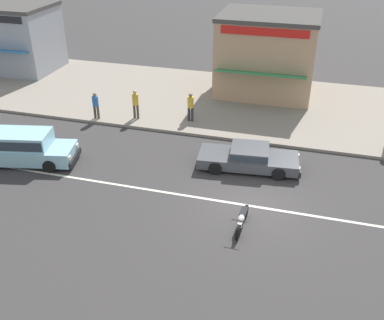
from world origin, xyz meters
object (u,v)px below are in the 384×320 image
object	(u,v)px
sedan_dark_grey_3	(249,157)
shopfront_far_kios	(14,37)
motorcycle_0	(242,219)
shopfront_corner_warung	(267,54)
minivan_pale_blue_2	(20,146)
pedestrian_far_end	(96,104)
pedestrian_by_shop	(135,102)
pedestrian_near_clock	(191,105)

from	to	relation	value
sedan_dark_grey_3	shopfront_far_kios	distance (m)	20.95
motorcycle_0	shopfront_corner_warung	distance (m)	14.44
minivan_pale_blue_2	motorcycle_0	distance (m)	11.14
shopfront_corner_warung	shopfront_far_kios	world-z (taller)	shopfront_corner_warung
motorcycle_0	pedestrian_far_end	distance (m)	12.14
motorcycle_0	pedestrian_far_end	size ratio (longest dim) A/B	1.23
minivan_pale_blue_2	pedestrian_by_shop	world-z (taller)	pedestrian_by_shop
motorcycle_0	pedestrian_near_clock	world-z (taller)	pedestrian_near_clock
sedan_dark_grey_3	shopfront_far_kios	xyz separation A→B (m)	(-18.61, 9.43, 1.91)
shopfront_corner_warung	shopfront_far_kios	distance (m)	18.00
shopfront_corner_warung	motorcycle_0	bearing A→B (deg)	-85.53
minivan_pale_blue_2	pedestrian_far_end	bearing A→B (deg)	75.98
minivan_pale_blue_2	shopfront_far_kios	world-z (taller)	shopfront_far_kios
motorcycle_0	pedestrian_near_clock	distance (m)	9.62
shopfront_corner_warung	shopfront_far_kios	size ratio (longest dim) A/B	1.03
pedestrian_near_clock	pedestrian_far_end	distance (m)	5.30
minivan_pale_blue_2	shopfront_far_kios	size ratio (longest dim) A/B	0.87
motorcycle_0	pedestrian_far_end	xyz separation A→B (m)	(-9.62, 7.38, 0.61)
sedan_dark_grey_3	motorcycle_0	bearing A→B (deg)	-83.65
minivan_pale_blue_2	shopfront_corner_warung	distance (m)	15.67
pedestrian_far_end	shopfront_far_kios	world-z (taller)	shopfront_far_kios
pedestrian_near_clock	shopfront_corner_warung	size ratio (longest dim) A/B	0.27
sedan_dark_grey_3	pedestrian_far_end	world-z (taller)	pedestrian_far_end
minivan_pale_blue_2	pedestrian_far_end	xyz separation A→B (m)	(1.31, 5.23, 0.19)
motorcycle_0	minivan_pale_blue_2	bearing A→B (deg)	168.88
pedestrian_far_end	minivan_pale_blue_2	bearing A→B (deg)	-104.02
sedan_dark_grey_3	shopfront_far_kios	world-z (taller)	shopfront_far_kios
sedan_dark_grey_3	motorcycle_0	distance (m)	4.57
pedestrian_near_clock	pedestrian_by_shop	bearing A→B (deg)	-170.43
sedan_dark_grey_3	pedestrian_near_clock	size ratio (longest dim) A/B	2.96
minivan_pale_blue_2	motorcycle_0	xyz separation A→B (m)	(10.92, -2.15, -0.42)
sedan_dark_grey_3	shopfront_corner_warung	bearing A→B (deg)	93.58
minivan_pale_blue_2	pedestrian_by_shop	xyz separation A→B (m)	(3.44, 5.85, 0.28)
pedestrian_far_end	shopfront_corner_warung	distance (m)	11.04
pedestrian_by_shop	shopfront_corner_warung	world-z (taller)	shopfront_corner_warung
pedestrian_near_clock	shopfront_corner_warung	distance (m)	6.79
motorcycle_0	sedan_dark_grey_3	bearing A→B (deg)	96.35
shopfront_corner_warung	minivan_pale_blue_2	bearing A→B (deg)	-129.07
pedestrian_by_shop	shopfront_corner_warung	size ratio (longest dim) A/B	0.28
pedestrian_far_end	shopfront_corner_warung	world-z (taller)	shopfront_corner_warung
motorcycle_0	shopfront_far_kios	distance (m)	23.76
minivan_pale_blue_2	pedestrian_near_clock	xyz separation A→B (m)	(6.48, 6.36, 0.25)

